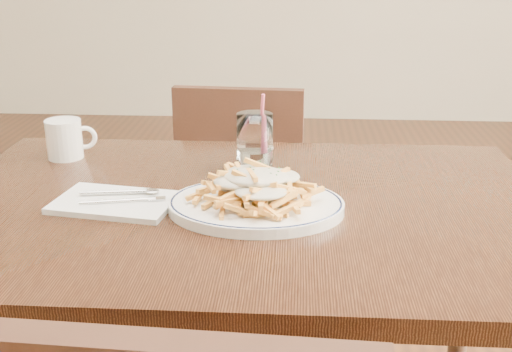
# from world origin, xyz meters

# --- Properties ---
(table) EXTENTS (1.20, 0.80, 0.75)m
(table) POSITION_xyz_m (0.00, 0.00, 0.67)
(table) COLOR black
(table) RESTS_ON ground
(chair_far) EXTENTS (0.41, 0.41, 0.83)m
(chair_far) POSITION_xyz_m (-0.06, 0.76, 0.47)
(chair_far) COLOR black
(chair_far) RESTS_ON ground
(fries_plate) EXTENTS (0.34, 0.30, 0.02)m
(fries_plate) POSITION_xyz_m (0.03, -0.05, 0.76)
(fries_plate) COLOR white
(fries_plate) RESTS_ON table
(loaded_fries) EXTENTS (0.27, 0.24, 0.07)m
(loaded_fries) POSITION_xyz_m (0.03, -0.05, 0.81)
(loaded_fries) COLOR #F0AB49
(loaded_fries) RESTS_ON fries_plate
(napkin) EXTENTS (0.25, 0.18, 0.01)m
(napkin) POSITION_xyz_m (-0.24, -0.03, 0.76)
(napkin) COLOR silver
(napkin) RESTS_ON table
(cutlery) EXTENTS (0.18, 0.09, 0.01)m
(cutlery) POSITION_xyz_m (-0.24, -0.03, 0.76)
(cutlery) COLOR silver
(cutlery) RESTS_ON napkin
(water_glass) EXTENTS (0.08, 0.08, 0.17)m
(water_glass) POSITION_xyz_m (0.01, 0.18, 0.81)
(water_glass) COLOR white
(water_glass) RESTS_ON table
(coffee_mug) EXTENTS (0.11, 0.08, 0.09)m
(coffee_mug) POSITION_xyz_m (-0.43, 0.25, 0.80)
(coffee_mug) COLOR white
(coffee_mug) RESTS_ON table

